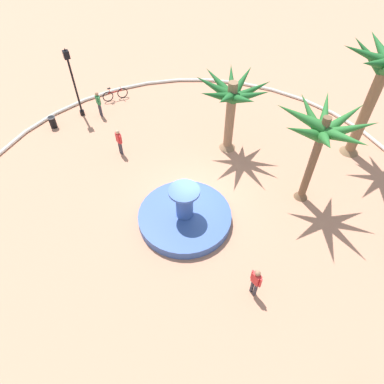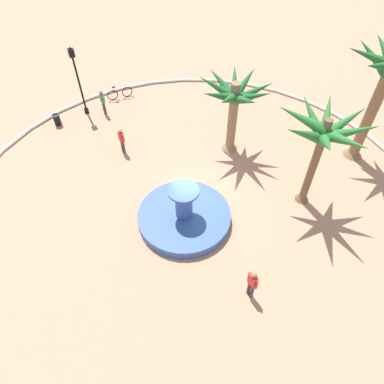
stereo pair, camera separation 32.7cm
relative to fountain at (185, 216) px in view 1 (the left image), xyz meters
name	(u,v)px [view 1 (the left image)]	position (x,y,z in m)	size (l,w,h in m)	color
ground_plane	(195,200)	(-1.01, -0.87, -0.30)	(80.00, 80.00, 0.00)	tan
plaza_curb	(195,199)	(-1.01, -0.87, -0.20)	(23.13, 23.13, 0.20)	silver
fountain	(185,216)	(0.00, 0.00, 0.00)	(4.32, 4.32, 2.06)	#38569E
palm_tree_near_fountain	(232,98)	(-4.58, -3.55, 2.95)	(3.94, 4.04, 4.36)	#8E6B4C
palm_tree_by_curb	(381,77)	(-10.43, 0.04, 4.30)	(4.23, 4.27, 6.13)	brown
palm_tree_mid_plaza	(323,132)	(-5.81, 1.41, 3.68)	(4.17, 4.18, 5.02)	brown
lamppost	(73,78)	(1.82, -10.67, 2.22)	(0.32, 0.32, 4.31)	black
trash_bin	(53,122)	(3.72, -10.19, 0.08)	(0.46, 0.46, 0.73)	black
bicycle_red_frame	(115,94)	(-0.66, -11.30, 0.08)	(1.72, 0.44, 0.94)	black
person_cyclist_helmet	(99,103)	(0.78, -10.03, 0.61)	(0.23, 0.53, 1.64)	#33333D
person_cyclist_photo	(119,141)	(0.95, -5.95, 0.59)	(0.25, 0.52, 1.59)	#33333D
person_pedestrian_stroll	(256,281)	(-0.69, 4.53, 0.60)	(0.25, 0.52, 1.62)	#33333D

